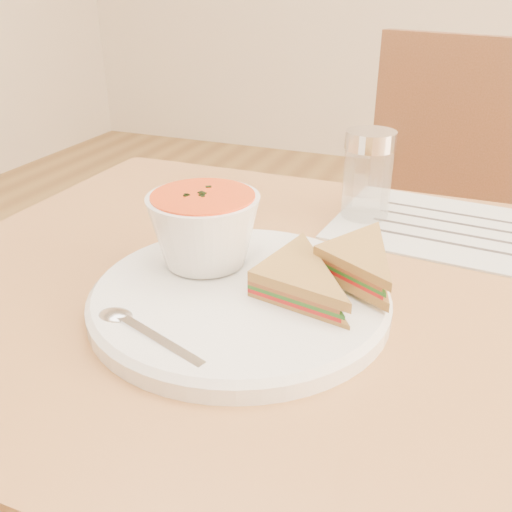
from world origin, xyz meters
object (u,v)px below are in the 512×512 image
at_px(condiment_shaker, 368,176).
at_px(plate, 240,299).
at_px(chair_far, 405,267).
at_px(soup_bowl, 204,233).

bearing_deg(condiment_shaker, plate, -103.16).
bearing_deg(chair_far, plate, 101.52).
height_order(chair_far, plate, chair_far).
xyz_separation_m(chair_far, plate, (-0.09, -0.71, 0.29)).
relative_size(plate, soup_bowl, 2.55).
distance_m(chair_far, soup_bowl, 0.76).
relative_size(chair_far, soup_bowl, 7.83).
xyz_separation_m(chair_far, soup_bowl, (-0.15, -0.67, 0.34)).
bearing_deg(soup_bowl, plate, -33.00).
xyz_separation_m(plate, soup_bowl, (-0.06, 0.04, 0.05)).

